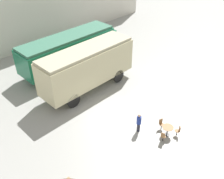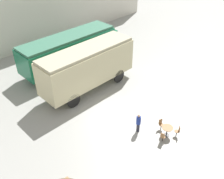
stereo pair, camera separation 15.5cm
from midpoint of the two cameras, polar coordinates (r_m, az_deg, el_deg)
ground_plane at (r=20.14m, az=-0.11°, el=-6.24°), size 80.00×80.00×0.00m
backdrop_wall at (r=30.05m, az=-22.95°, el=15.29°), size 44.00×0.15×9.00m
streamlined_locomotive at (r=26.67m, az=-8.32°, el=9.75°), size 12.48×2.84×3.48m
passenger_coach_vintage at (r=22.22m, az=-5.38°, el=5.55°), size 9.08×2.64×4.07m
cafe_table_near at (r=18.68m, az=12.76°, el=-8.86°), size 0.81×0.81×0.76m
cafe_chair_0 at (r=19.16m, az=11.34°, el=-7.62°), size 0.37×0.39×0.87m
cafe_chair_1 at (r=18.19m, az=11.74°, el=-10.48°), size 0.38×0.36×0.87m
cafe_chair_2 at (r=18.88m, az=15.08°, el=-9.06°), size 0.40×0.41×0.87m
visitor_person at (r=18.47m, az=6.30°, el=-7.47°), size 0.34×0.34×1.59m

